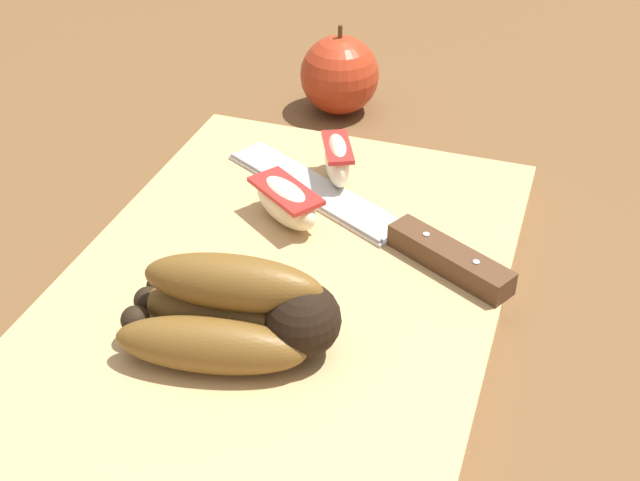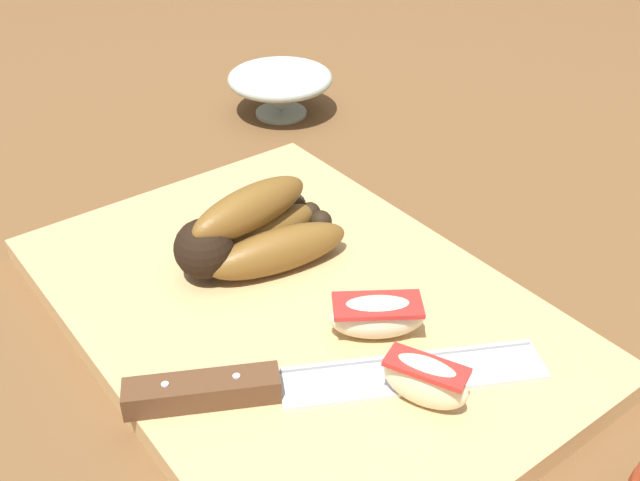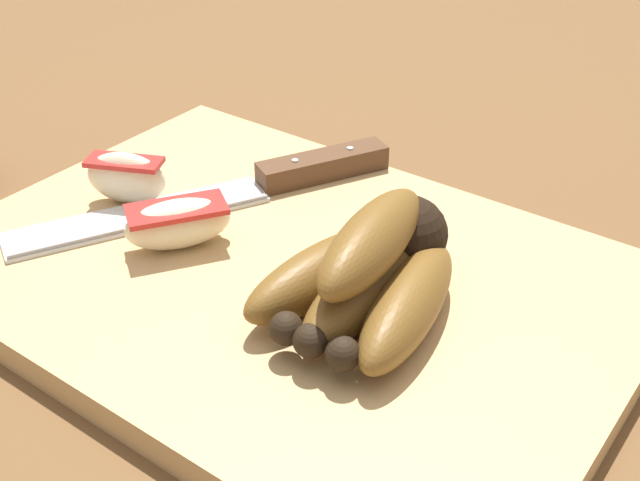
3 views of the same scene
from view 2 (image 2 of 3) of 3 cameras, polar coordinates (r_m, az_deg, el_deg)
ground_plane at (r=0.58m, az=-2.30°, el=-7.07°), size 6.00×6.00×0.00m
cutting_board at (r=0.58m, az=-1.93°, el=-5.21°), size 0.43×0.30×0.02m
banana_bunch at (r=0.61m, az=-5.34°, el=0.67°), size 0.11×0.14×0.07m
chefs_knife at (r=0.50m, az=-3.26°, el=-10.85°), size 0.16×0.26×0.02m
apple_wedge_near at (r=0.49m, az=7.99°, el=-10.48°), size 0.06×0.04×0.04m
apple_wedge_middle at (r=0.53m, az=4.35°, el=-5.73°), size 0.06×0.07×0.03m
ceramic_bowl at (r=0.90m, az=-3.02°, el=11.30°), size 0.12×0.12×0.05m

